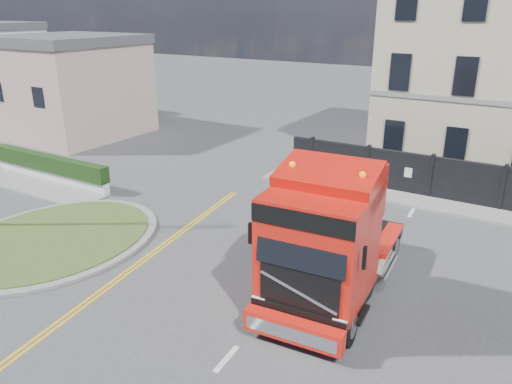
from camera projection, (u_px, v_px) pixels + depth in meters
The scene contains 9 objects.
ground at pixel (254, 254), 17.88m from camera, with size 120.00×120.00×0.00m, color #424244.
traffic_island at pixel (55, 239), 18.84m from camera, with size 6.80×6.80×0.17m.
hedge_wall at pixel (50, 167), 25.13m from camera, with size 8.00×0.55×1.35m.
pavement_side at pixel (33, 186), 24.49m from camera, with size 8.50×1.80×0.10m, color gray.
seaside_bldg_pink at pixel (71, 90), 33.76m from camera, with size 8.00×8.00×6.00m, color #B8958F.
seaside_bldg_cream at pixel (25, 85), 39.42m from camera, with size 9.00×8.00×5.00m, color silver.
hoarding_fence at pixel (491, 187), 21.56m from camera, with size 18.80×0.25×2.00m.
pavement_far at pixel (471, 212), 21.44m from camera, with size 20.00×1.60×0.12m, color gray.
truck at pixel (327, 245), 14.25m from camera, with size 3.19×7.36×4.30m.
Camera 1 is at (8.35, -13.62, 8.33)m, focal length 35.00 mm.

